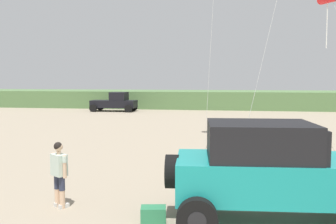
{
  "coord_description": "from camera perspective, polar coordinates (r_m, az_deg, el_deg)",
  "views": [
    {
      "loc": [
        1.12,
        -3.78,
        3.2
      ],
      "look_at": [
        -0.38,
        5.45,
        2.37
      ],
      "focal_mm": 38.4,
      "sensor_mm": 36.0,
      "label": 1
    }
  ],
  "objects": [
    {
      "name": "distant_pickup",
      "position": [
        37.47,
        -8.39,
        1.54
      ],
      "size": [
        4.61,
        2.38,
        1.98
      ],
      "color": "black",
      "rests_on": "ground_plane"
    },
    {
      "name": "person_watching",
      "position": [
        9.51,
        -16.89,
        -8.93
      ],
      "size": [
        0.54,
        0.45,
        1.67
      ],
      "color": "#DBB28E",
      "rests_on": "ground_plane"
    },
    {
      "name": "cooler_box",
      "position": [
        8.36,
        -2.34,
        -16.05
      ],
      "size": [
        0.62,
        0.45,
        0.38
      ],
      "primitive_type": "cube",
      "rotation": [
        0.0,
        0.0,
        0.18
      ],
      "color": "#2D7F51",
      "rests_on": "ground_plane"
    },
    {
      "name": "jeep",
      "position": [
        8.5,
        16.17,
        -8.74
      ],
      "size": [
        4.94,
        2.72,
        2.26
      ],
      "color": "teal",
      "rests_on": "ground_plane"
    },
    {
      "name": "dune_ridge",
      "position": [
        42.86,
        5.36,
        2.06
      ],
      "size": [
        90.0,
        8.6,
        1.95
      ],
      "primitive_type": "cube",
      "color": "#567A47",
      "rests_on": "ground_plane"
    }
  ]
}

